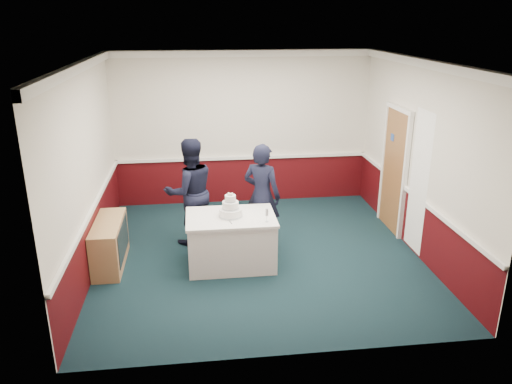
{
  "coord_description": "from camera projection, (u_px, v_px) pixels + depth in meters",
  "views": [
    {
      "loc": [
        -0.93,
        -7.08,
        3.6
      ],
      "look_at": [
        -0.06,
        -0.1,
        1.1
      ],
      "focal_mm": 35.0,
      "sensor_mm": 36.0,
      "label": 1
    }
  ],
  "objects": [
    {
      "name": "champagne_flute",
      "position": [
        267.0,
        213.0,
        7.14
      ],
      "size": [
        0.05,
        0.05,
        0.21
      ],
      "color": "silver",
      "rests_on": "cake_table"
    },
    {
      "name": "room_shell",
      "position": [
        259.0,
        125.0,
        7.86
      ],
      "size": [
        5.0,
        5.0,
        3.0
      ],
      "color": "silver",
      "rests_on": "ground"
    },
    {
      "name": "sideboard",
      "position": [
        110.0,
        244.0,
        7.51
      ],
      "size": [
        0.41,
        1.2,
        0.7
      ],
      "color": "tan",
      "rests_on": "ground"
    },
    {
      "name": "cake_knife",
      "position": [
        230.0,
        221.0,
        7.19
      ],
      "size": [
        0.07,
        0.22,
        0.0
      ],
      "primitive_type": "cube",
      "rotation": [
        0.0,
        0.0,
        0.24
      ],
      "color": "silver",
      "rests_on": "cake_table"
    },
    {
      "name": "person_woman",
      "position": [
        262.0,
        196.0,
        8.01
      ],
      "size": [
        0.75,
        0.68,
        1.72
      ],
      "primitive_type": "imported",
      "rotation": [
        0.0,
        0.0,
        2.58
      ],
      "color": "black",
      "rests_on": "ground"
    },
    {
      "name": "person_man",
      "position": [
        190.0,
        192.0,
        8.12
      ],
      "size": [
        1.03,
        0.91,
        1.78
      ],
      "primitive_type": "imported",
      "rotation": [
        0.0,
        0.0,
        3.46
      ],
      "color": "black",
      "rests_on": "ground"
    },
    {
      "name": "wedding_cake",
      "position": [
        231.0,
        209.0,
        7.35
      ],
      "size": [
        0.35,
        0.35,
        0.36
      ],
      "color": "white",
      "rests_on": "cake_table"
    },
    {
      "name": "ground",
      "position": [
        259.0,
        255.0,
        7.94
      ],
      "size": [
        5.0,
        5.0,
        0.0
      ],
      "primitive_type": "plane",
      "color": "#12272D",
      "rests_on": "ground"
    },
    {
      "name": "cake_table",
      "position": [
        231.0,
        240.0,
        7.52
      ],
      "size": [
        1.32,
        0.92,
        0.79
      ],
      "color": "white",
      "rests_on": "ground"
    }
  ]
}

